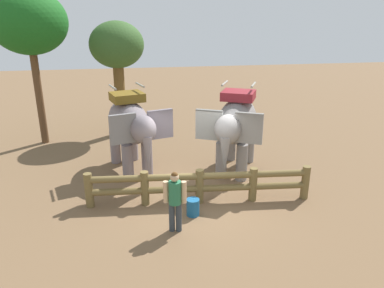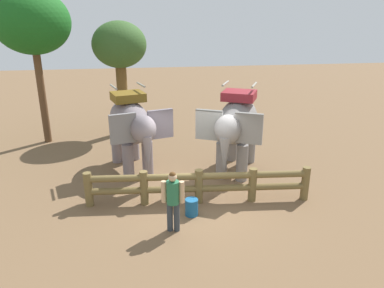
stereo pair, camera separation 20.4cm
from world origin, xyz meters
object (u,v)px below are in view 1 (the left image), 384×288
(log_fence, at_px, (200,184))
(tree_back_center, at_px, (117,48))
(tourist_woman_in_black, at_px, (175,198))
(feed_bucket, at_px, (193,207))
(tree_far_left, at_px, (29,23))
(elephant_center, at_px, (236,124))
(elephant_near_left, at_px, (131,125))

(log_fence, distance_m, tree_back_center, 8.31)
(tourist_woman_in_black, distance_m, feed_bucket, 1.15)
(log_fence, relative_size, tourist_woman_in_black, 4.00)
(log_fence, xyz_separation_m, tree_back_center, (-2.30, 7.27, 3.32))
(log_fence, relative_size, tree_far_left, 1.05)
(feed_bucket, bearing_deg, log_fence, 64.95)
(feed_bucket, bearing_deg, tree_far_left, 126.36)
(tree_far_left, distance_m, tree_back_center, 3.58)
(elephant_center, relative_size, tree_back_center, 0.72)
(tree_far_left, bearing_deg, elephant_near_left, -45.70)
(tree_back_center, bearing_deg, elephant_near_left, -85.03)
(elephant_center, height_order, tree_far_left, tree_far_left)
(elephant_near_left, bearing_deg, feed_bucket, -65.04)
(tree_far_left, bearing_deg, log_fence, -49.19)
(tourist_woman_in_black, bearing_deg, feed_bucket, 49.68)
(elephant_center, distance_m, tree_far_left, 9.17)
(log_fence, xyz_separation_m, feed_bucket, (-0.32, -0.69, -0.36))
(elephant_near_left, height_order, tourist_woman_in_black, elephant_near_left)
(elephant_center, distance_m, tourist_woman_in_black, 4.34)
(tourist_woman_in_black, height_order, tree_back_center, tree_back_center)
(log_fence, bearing_deg, elephant_near_left, 125.16)
(log_fence, height_order, tree_back_center, tree_back_center)
(tree_back_center, bearing_deg, log_fence, -72.45)
(elephant_near_left, xyz_separation_m, tree_back_center, (-0.40, 4.57, 2.20))
(elephant_center, distance_m, tree_back_center, 6.92)
(elephant_near_left, distance_m, tree_far_left, 6.27)
(tree_far_left, bearing_deg, tourist_woman_in_black, -59.11)
(log_fence, distance_m, tree_far_left, 9.68)
(tree_far_left, height_order, tree_back_center, tree_far_left)
(elephant_near_left, relative_size, tree_back_center, 0.72)
(tourist_woman_in_black, bearing_deg, elephant_center, 52.96)
(tree_far_left, height_order, feed_bucket, tree_far_left)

